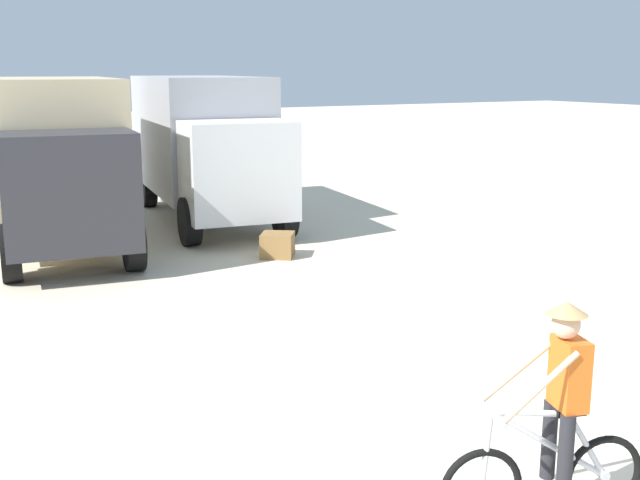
{
  "coord_description": "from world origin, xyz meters",
  "views": [
    {
      "loc": [
        -5.81,
        -5.58,
        3.54
      ],
      "look_at": [
        -0.36,
        4.15,
        1.1
      ],
      "focal_mm": 44.15,
      "sensor_mm": 36.0,
      "label": 1
    }
  ],
  "objects_px": {
    "cyclist_orange_shirt": "(554,422)",
    "supply_crate": "(278,245)",
    "box_truck_grey_hauler": "(205,141)",
    "box_truck_tan_camper": "(57,153)"
  },
  "relations": [
    {
      "from": "cyclist_orange_shirt",
      "to": "supply_crate",
      "type": "relative_size",
      "value": 3.03
    },
    {
      "from": "box_truck_tan_camper",
      "to": "box_truck_grey_hauler",
      "type": "height_order",
      "value": "same"
    },
    {
      "from": "box_truck_grey_hauler",
      "to": "supply_crate",
      "type": "xyz_separation_m",
      "value": [
        -0.26,
        -4.32,
        -1.64
      ]
    },
    {
      "from": "box_truck_grey_hauler",
      "to": "supply_crate",
      "type": "relative_size",
      "value": 11.66
    },
    {
      "from": "box_truck_tan_camper",
      "to": "box_truck_grey_hauler",
      "type": "relative_size",
      "value": 1.0
    },
    {
      "from": "box_truck_grey_hauler",
      "to": "cyclist_orange_shirt",
      "type": "distance_m",
      "value": 13.7
    },
    {
      "from": "box_truck_grey_hauler",
      "to": "cyclist_orange_shirt",
      "type": "relative_size",
      "value": 3.84
    },
    {
      "from": "box_truck_tan_camper",
      "to": "box_truck_grey_hauler",
      "type": "distance_m",
      "value": 3.8
    },
    {
      "from": "cyclist_orange_shirt",
      "to": "supply_crate",
      "type": "xyz_separation_m",
      "value": [
        2.09,
        9.14,
        -0.62
      ]
    },
    {
      "from": "supply_crate",
      "to": "box_truck_grey_hauler",
      "type": "bearing_deg",
      "value": 86.6
    }
  ]
}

